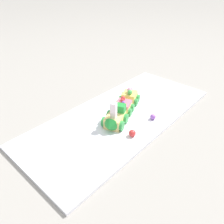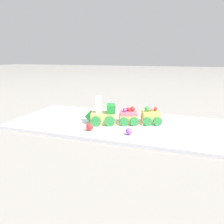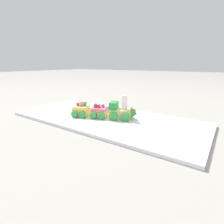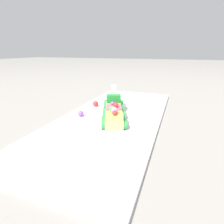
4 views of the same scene
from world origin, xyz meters
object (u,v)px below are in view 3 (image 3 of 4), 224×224
Objects in this scene: cake_train_locomotive at (122,112)px; gumball_purple at (109,108)px; cake_car_lemon at (82,110)px; gumball_red at (133,111)px; cake_car_strawberry at (99,112)px.

cake_train_locomotive is 5.76× the size of gumball_purple.
gumball_red is (0.17, 0.15, -0.01)m from cake_car_lemon.
gumball_purple is (-0.03, 0.12, -0.01)m from cake_car_strawberry.
gumball_red is (0.01, 0.09, -0.02)m from cake_train_locomotive.
cake_car_lemon is at bearing -139.12° from gumball_red.
cake_train_locomotive is 1.29× the size of cake_car_lemon.
cake_car_lemon is 0.15m from gumball_purple.
cake_train_locomotive is at bearing -0.04° from cake_car_lemon.
cake_car_strawberry is at bearing -179.89° from cake_train_locomotive.
cake_car_strawberry is (-0.09, -0.04, -0.01)m from cake_train_locomotive.
cake_car_lemon reaches higher than gumball_purple.
cake_car_strawberry reaches higher than gumball_red.
cake_train_locomotive is 1.29× the size of cake_car_strawberry.
gumball_purple is at bearing -178.50° from gumball_red.
cake_train_locomotive is 0.15m from gumball_purple.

